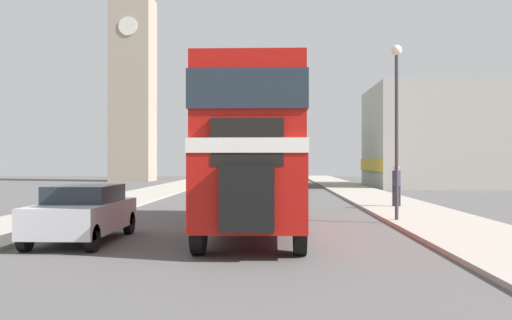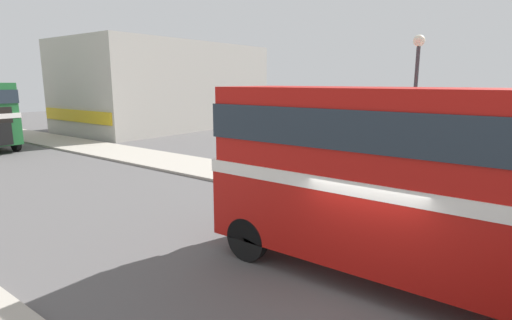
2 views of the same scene
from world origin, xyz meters
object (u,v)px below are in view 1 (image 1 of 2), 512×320
at_px(car_parked_near, 83,212).
at_px(street_lamp, 397,105).
at_px(double_decker_bus, 256,143).
at_px(pedestrian_walking, 396,183).
at_px(bus_distant, 284,154).
at_px(church_tower, 133,39).

distance_m(car_parked_near, street_lamp, 10.65).
bearing_deg(double_decker_bus, pedestrian_walking, 53.57).
relative_size(bus_distant, pedestrian_walking, 5.60).
relative_size(car_parked_near, pedestrian_walking, 2.34).
height_order(car_parked_near, pedestrian_walking, pedestrian_walking).
xyz_separation_m(double_decker_bus, church_tower, (-14.38, 42.21, 12.32)).
bearing_deg(bus_distant, pedestrian_walking, -78.65).
bearing_deg(street_lamp, bus_distant, 96.68).
xyz_separation_m(bus_distant, street_lamp, (3.34, -28.54, 1.30)).
height_order(double_decker_bus, church_tower, church_tower).
bearing_deg(street_lamp, church_tower, 115.39).
distance_m(double_decker_bus, street_lamp, 5.28).
bearing_deg(street_lamp, pedestrian_walking, 78.15).
distance_m(street_lamp, church_tower, 45.71).
xyz_separation_m(double_decker_bus, pedestrian_walking, (5.86, 7.94, -1.51)).
xyz_separation_m(bus_distant, church_tower, (-15.68, 11.54, 12.30)).
relative_size(double_decker_bus, church_tower, 0.38).
height_order(double_decker_bus, bus_distant, bus_distant).
bearing_deg(bus_distant, street_lamp, -83.32).
bearing_deg(double_decker_bus, church_tower, 108.81).
height_order(bus_distant, street_lamp, street_lamp).
bearing_deg(church_tower, car_parked_near, -77.41).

